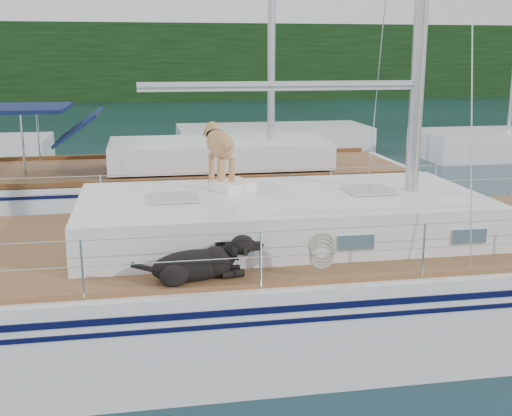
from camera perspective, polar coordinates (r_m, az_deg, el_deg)
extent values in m
plane|color=black|center=(8.81, -3.02, -10.61)|extent=(120.00, 120.00, 0.00)
cube|color=black|center=(53.00, -9.38, 12.67)|extent=(90.00, 3.00, 6.00)
cube|color=#595147|center=(54.27, -9.31, 10.15)|extent=(92.00, 1.00, 1.20)
cube|color=white|center=(8.62, -3.06, -7.58)|extent=(12.00, 3.80, 1.40)
cube|color=brown|center=(8.38, -3.13, -2.92)|extent=(11.52, 3.50, 0.06)
cube|color=white|center=(8.43, 2.25, -0.66)|extent=(5.20, 2.50, 0.55)
cylinder|color=silver|center=(8.19, 2.36, 10.79)|extent=(3.60, 0.12, 0.12)
cylinder|color=silver|center=(6.55, -1.29, -2.22)|extent=(10.56, 0.01, 0.01)
cylinder|color=silver|center=(9.94, -4.43, 3.16)|extent=(10.56, 0.01, 0.01)
cube|color=blue|center=(9.75, -8.66, -0.38)|extent=(0.66, 0.51, 0.05)
cube|color=white|center=(8.64, -2.08, 1.99)|extent=(0.63, 0.60, 0.13)
torus|color=#BEB196|center=(6.84, 5.89, -3.37)|extent=(0.39, 0.14, 0.38)
cube|color=white|center=(14.57, -8.01, 0.89)|extent=(11.00, 3.50, 1.30)
cube|color=brown|center=(14.44, -8.09, 3.40)|extent=(10.56, 3.29, 0.06)
cube|color=white|center=(14.47, -3.37, 4.94)|extent=(4.80, 2.30, 0.55)
cube|color=#111D48|center=(14.51, -21.14, 8.27)|extent=(2.40, 2.30, 0.08)
cube|color=white|center=(24.70, 1.51, 6.05)|extent=(7.20, 3.00, 1.10)
cube|color=white|center=(24.88, 21.43, 5.18)|extent=(6.40, 3.00, 1.10)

